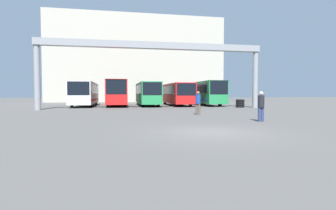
{
  "coord_description": "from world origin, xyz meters",
  "views": [
    {
      "loc": [
        -3.89,
        -10.51,
        1.64
      ],
      "look_at": [
        1.86,
        19.78,
        0.3
      ],
      "focal_mm": 28.0,
      "sensor_mm": 36.0,
      "label": 1
    }
  ],
  "objects": [
    {
      "name": "pedestrian_near_left",
      "position": [
        2.17,
        8.92,
        0.97
      ],
      "size": [
        0.38,
        0.38,
        1.82
      ],
      "rotation": [
        0.0,
        0.0,
        5.67
      ],
      "color": "brown",
      "rests_on": "ground"
    },
    {
      "name": "building_backdrop",
      "position": [
        0.0,
        46.78,
        8.63
      ],
      "size": [
        35.11,
        12.0,
        17.26
      ],
      "color": "#B7B2A3",
      "rests_on": "ground"
    },
    {
      "name": "tire_stack",
      "position": [
        10.34,
        18.44,
        0.48
      ],
      "size": [
        1.04,
        1.04,
        0.96
      ],
      "color": "black",
      "rests_on": "ground"
    },
    {
      "name": "bus_slot_2",
      "position": [
        0.0,
        25.06,
        1.78
      ],
      "size": [
        2.49,
        10.59,
        3.08
      ],
      "color": "#268C4C",
      "rests_on": "ground"
    },
    {
      "name": "bus_slot_4",
      "position": [
        8.22,
        25.37,
        1.89
      ],
      "size": [
        2.56,
        11.21,
        3.29
      ],
      "color": "#268C4C",
      "rests_on": "ground"
    },
    {
      "name": "overhead_gantry",
      "position": [
        0.0,
        17.72,
        5.91
      ],
      "size": [
        24.31,
        0.8,
        7.18
      ],
      "color": "gray",
      "rests_on": "ground"
    },
    {
      "name": "bus_slot_0",
      "position": [
        -8.22,
        25.65,
        1.78
      ],
      "size": [
        2.61,
        11.77,
        3.09
      ],
      "color": "silver",
      "rests_on": "ground"
    },
    {
      "name": "bus_slot_1",
      "position": [
        -4.11,
        25.76,
        1.91
      ],
      "size": [
        2.55,
        11.99,
        3.32
      ],
      "color": "red",
      "rests_on": "ground"
    },
    {
      "name": "bus_slot_3",
      "position": [
        4.11,
        25.03,
        1.73
      ],
      "size": [
        2.61,
        10.54,
        2.99
      ],
      "color": "red",
      "rests_on": "ground"
    },
    {
      "name": "pedestrian_near_right",
      "position": [
        4.32,
        3.51,
        0.94
      ],
      "size": [
        0.37,
        0.37,
        1.77
      ],
      "rotation": [
        0.0,
        0.0,
        6.18
      ],
      "color": "navy",
      "rests_on": "ground"
    },
    {
      "name": "ground_plane",
      "position": [
        0.0,
        0.0,
        0.0
      ],
      "size": [
        200.0,
        200.0,
        0.0
      ],
      "primitive_type": "plane",
      "color": "#514F4C"
    }
  ]
}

